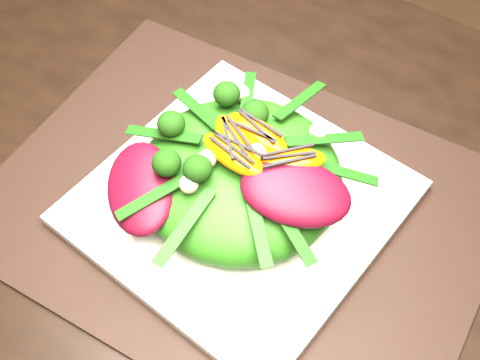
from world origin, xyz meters
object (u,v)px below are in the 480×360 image
Objects in this scene: dining_table at (295,323)px; orange_segment at (243,123)px; placemat at (240,206)px; plate_base at (240,202)px; salad_bowl at (240,194)px; lettuce_mound at (240,176)px.

orange_segment is (-0.12, 0.09, 0.11)m from dining_table.
orange_segment reaches higher than placemat.
plate_base is at bearing -60.54° from orange_segment.
dining_table is 7.08× the size of salad_bowl.
plate_base is 0.01m from salad_bowl.
orange_segment is at bearing 119.46° from placemat.
placemat is 7.13× the size of orange_segment.
lettuce_mound is (0.00, 0.00, 0.03)m from salad_bowl.
salad_bowl reaches higher than placemat.
dining_table reaches higher than placemat.
orange_segment is (-0.02, 0.03, 0.04)m from lettuce_mound.
placemat is 1.75× the size of plate_base.
plate_base is (-0.11, 0.07, 0.03)m from dining_table.
placemat is 0.05m from lettuce_mound.
orange_segment reaches higher than plate_base.
dining_table reaches higher than lettuce_mound.
dining_table is at bearing -31.67° from salad_bowl.
orange_segment reaches higher than salad_bowl.
orange_segment is at bearing 142.71° from dining_table.
dining_table is 0.19m from orange_segment.
lettuce_mound reaches higher than salad_bowl.
dining_table is 0.13m from salad_bowl.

